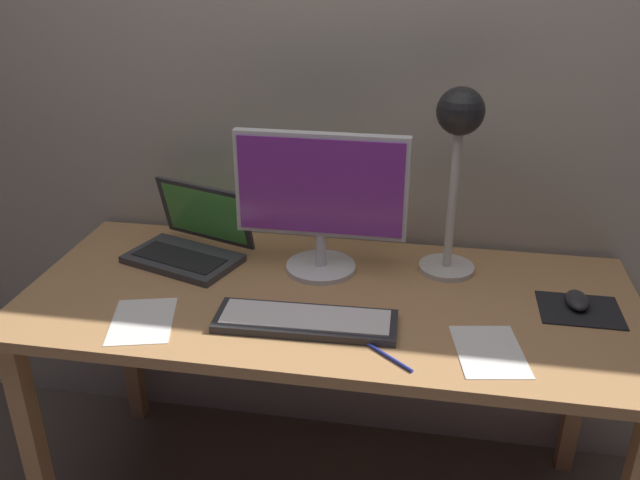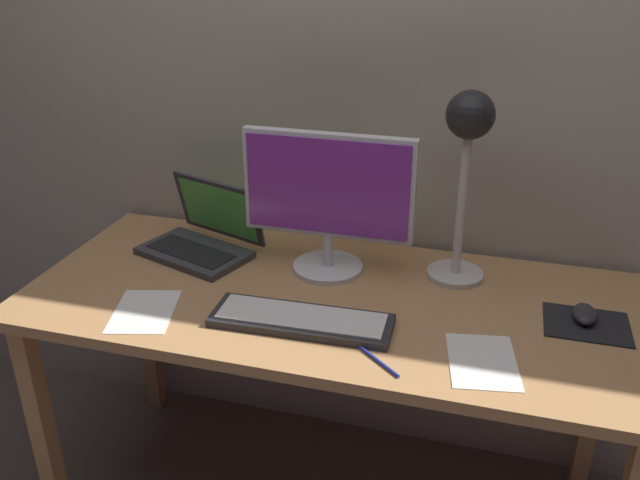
{
  "view_description": "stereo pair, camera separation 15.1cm",
  "coord_description": "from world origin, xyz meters",
  "px_view_note": "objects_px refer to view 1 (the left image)",
  "views": [
    {
      "loc": [
        0.24,
        -1.5,
        1.61
      ],
      "look_at": [
        -0.01,
        -0.05,
        0.92
      ],
      "focal_mm": 37.35,
      "sensor_mm": 36.0,
      "label": 1
    },
    {
      "loc": [
        0.39,
        -1.46,
        1.61
      ],
      "look_at": [
        -0.01,
        -0.05,
        0.92
      ],
      "focal_mm": 37.35,
      "sensor_mm": 36.0,
      "label": 2
    }
  ],
  "objects_px": {
    "desk_lamp": "(458,144)",
    "mouse": "(577,300)",
    "pen": "(389,357)",
    "keyboard_main": "(306,321)",
    "monitor": "(321,196)",
    "laptop": "(193,237)"
  },
  "relations": [
    {
      "from": "desk_lamp",
      "to": "mouse",
      "type": "height_order",
      "value": "desk_lamp"
    },
    {
      "from": "mouse",
      "to": "pen",
      "type": "xyz_separation_m",
      "value": [
        -0.45,
        -0.31,
        -0.02
      ]
    },
    {
      "from": "keyboard_main",
      "to": "pen",
      "type": "height_order",
      "value": "keyboard_main"
    },
    {
      "from": "keyboard_main",
      "to": "mouse",
      "type": "distance_m",
      "value": 0.69
    },
    {
      "from": "monitor",
      "to": "pen",
      "type": "relative_size",
      "value": 3.32
    },
    {
      "from": "monitor",
      "to": "desk_lamp",
      "type": "bearing_deg",
      "value": 9.48
    },
    {
      "from": "monitor",
      "to": "keyboard_main",
      "type": "distance_m",
      "value": 0.36
    },
    {
      "from": "desk_lamp",
      "to": "pen",
      "type": "bearing_deg",
      "value": -105.37
    },
    {
      "from": "pen",
      "to": "laptop",
      "type": "bearing_deg",
      "value": 144.98
    },
    {
      "from": "monitor",
      "to": "keyboard_main",
      "type": "relative_size",
      "value": 1.05
    },
    {
      "from": "mouse",
      "to": "pen",
      "type": "bearing_deg",
      "value": -145.81
    },
    {
      "from": "laptop",
      "to": "mouse",
      "type": "relative_size",
      "value": 3.88
    },
    {
      "from": "monitor",
      "to": "laptop",
      "type": "relative_size",
      "value": 1.25
    },
    {
      "from": "mouse",
      "to": "monitor",
      "type": "bearing_deg",
      "value": 172.4
    },
    {
      "from": "laptop",
      "to": "pen",
      "type": "bearing_deg",
      "value": -35.02
    },
    {
      "from": "monitor",
      "to": "laptop",
      "type": "height_order",
      "value": "monitor"
    },
    {
      "from": "laptop",
      "to": "mouse",
      "type": "bearing_deg",
      "value": -6.42
    },
    {
      "from": "desk_lamp",
      "to": "mouse",
      "type": "xyz_separation_m",
      "value": [
        0.32,
        -0.15,
        -0.35
      ]
    },
    {
      "from": "pen",
      "to": "monitor",
      "type": "bearing_deg",
      "value": 119.48
    },
    {
      "from": "keyboard_main",
      "to": "laptop",
      "type": "bearing_deg",
      "value": 141.03
    },
    {
      "from": "keyboard_main",
      "to": "pen",
      "type": "xyz_separation_m",
      "value": [
        0.21,
        -0.1,
        -0.01
      ]
    },
    {
      "from": "keyboard_main",
      "to": "desk_lamp",
      "type": "bearing_deg",
      "value": 46.25
    }
  ]
}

